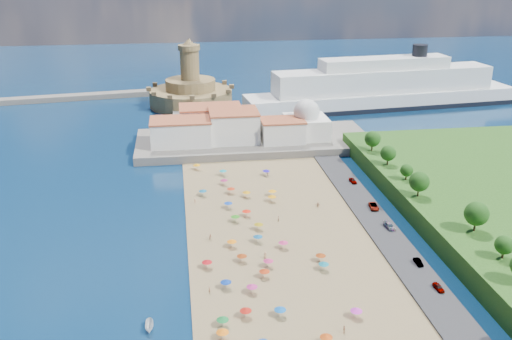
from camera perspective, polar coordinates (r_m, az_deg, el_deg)
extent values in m
plane|color=#071938|center=(153.59, -0.17, -6.16)|extent=(700.00, 700.00, 0.00)
cube|color=#59544C|center=(221.30, -0.20, 2.89)|extent=(90.00, 36.00, 3.00)
cube|color=#59544C|center=(253.10, -6.26, 5.01)|extent=(18.00, 70.00, 2.40)
cube|color=silver|center=(213.81, -7.53, 3.74)|extent=(22.00, 14.00, 9.00)
cube|color=silver|center=(216.43, -2.24, 4.39)|extent=(18.00, 16.00, 11.00)
cube|color=silver|center=(215.55, 2.65, 3.90)|extent=(16.00, 12.00, 8.00)
cube|color=silver|center=(227.46, -4.56, 5.03)|extent=(24.00, 14.00, 10.00)
cube|color=silver|center=(221.30, 5.02, 4.30)|extent=(16.00, 16.00, 8.00)
sphere|color=silver|center=(219.67, 5.07, 5.80)|extent=(10.00, 10.00, 10.00)
cylinder|color=silver|center=(218.72, 5.10, 6.76)|extent=(1.20, 1.20, 1.60)
cylinder|color=olive|center=(281.41, -6.52, 7.20)|extent=(40.00, 40.00, 8.00)
cylinder|color=olive|center=(279.97, -6.57, 8.50)|extent=(24.00, 24.00, 5.00)
cylinder|color=olive|center=(278.11, -6.65, 10.41)|extent=(9.00, 9.00, 14.00)
cylinder|color=olive|center=(276.76, -6.72, 12.08)|extent=(10.40, 10.40, 2.40)
cone|color=olive|center=(276.37, -6.75, 12.63)|extent=(6.00, 6.00, 3.00)
cube|color=black|center=(283.76, 12.41, 6.36)|extent=(135.80, 33.60, 2.16)
cube|color=white|center=(283.07, 12.45, 6.93)|extent=(134.76, 33.10, 8.01)
cube|color=white|center=(281.05, 12.60, 8.78)|extent=(107.85, 26.84, 10.68)
cube|color=white|center=(279.55, 12.73, 10.38)|extent=(63.23, 18.75, 5.34)
cylinder|color=black|center=(287.00, 16.07, 11.43)|extent=(7.12, 7.12, 5.34)
cylinder|color=gray|center=(174.97, -5.33, -2.30)|extent=(0.07, 0.07, 2.00)
cone|color=#0D557D|center=(174.61, -5.34, -2.02)|extent=(2.50, 2.50, 0.60)
cylinder|color=gray|center=(157.81, -2.08, -4.89)|extent=(0.07, 0.07, 2.00)
cone|color=#258016|center=(157.42, -2.09, -4.60)|extent=(2.50, 2.50, 0.60)
cylinder|color=gray|center=(113.40, 7.02, -16.50)|extent=(0.07, 0.07, 2.00)
cone|color=#B4400E|center=(112.86, 7.04, -16.14)|extent=(2.50, 2.50, 0.60)
cylinder|color=gray|center=(153.39, 0.27, -5.68)|extent=(0.07, 0.07, 2.00)
cone|color=#9B800E|center=(152.99, 0.27, -5.38)|extent=(2.50, 2.50, 0.60)
cylinder|color=gray|center=(166.08, -2.79, -3.54)|extent=(0.07, 0.07, 2.00)
cone|color=#0D38A9|center=(165.71, -2.79, -3.25)|extent=(2.50, 2.50, 0.60)
cylinder|color=gray|center=(128.61, -3.03, -11.37)|extent=(0.07, 0.07, 2.00)
cone|color=navy|center=(128.13, -3.03, -11.03)|extent=(2.50, 2.50, 0.60)
cylinder|color=gray|center=(136.36, -4.91, -9.40)|extent=(0.07, 0.07, 2.00)
cone|color=#AA0D14|center=(135.91, -4.92, -9.07)|extent=(2.50, 2.50, 0.60)
cylinder|color=gray|center=(144.42, 2.74, -7.49)|extent=(0.07, 0.07, 2.00)
cone|color=#C22966|center=(144.00, 2.75, -7.18)|extent=(2.50, 2.50, 0.60)
cylinder|color=gray|center=(119.88, 2.42, -14.03)|extent=(0.07, 0.07, 2.00)
cone|color=#0D56AE|center=(119.37, 2.43, -13.67)|extent=(2.50, 2.50, 0.60)
cylinder|color=gray|center=(113.99, -3.36, -16.14)|extent=(0.07, 0.07, 2.00)
cone|color=orange|center=(113.45, -3.37, -15.77)|extent=(2.50, 2.50, 0.60)
cylinder|color=gray|center=(174.16, 1.64, -2.32)|extent=(0.07, 0.07, 2.00)
cone|color=#FFA10D|center=(173.80, 1.65, -2.05)|extent=(2.50, 2.50, 0.60)
cylinder|color=gray|center=(132.31, 0.85, -10.34)|extent=(0.07, 0.07, 2.00)
cone|color=#A82D0D|center=(131.85, 0.85, -10.00)|extent=(2.50, 2.50, 0.60)
cylinder|color=gray|center=(147.14, 0.19, -6.90)|extent=(0.07, 0.07, 2.00)
cone|color=#0E4E80|center=(146.72, 0.19, -6.59)|extent=(2.50, 2.50, 0.60)
cylinder|color=gray|center=(190.11, 1.02, -0.27)|extent=(0.07, 0.07, 2.00)
cone|color=#1D0EB8|center=(189.79, 1.02, -0.02)|extent=(2.50, 2.50, 0.60)
cylinder|color=gray|center=(139.46, 6.48, -8.72)|extent=(0.07, 0.07, 2.00)
cone|color=#8F350D|center=(139.02, 6.49, -8.40)|extent=(2.50, 2.50, 0.60)
cylinder|color=gray|center=(170.26, 1.60, -2.88)|extent=(0.07, 0.07, 2.00)
cone|color=orange|center=(169.90, 1.60, -2.61)|extent=(2.50, 2.50, 0.60)
cylinder|color=gray|center=(144.92, -2.43, -7.38)|extent=(0.07, 0.07, 2.00)
cone|color=orange|center=(144.49, -2.44, -7.07)|extent=(2.50, 2.50, 0.60)
cylinder|color=gray|center=(136.00, 6.78, -9.56)|extent=(0.07, 0.07, 2.00)
cone|color=#0D6A7D|center=(135.55, 6.79, -9.23)|extent=(2.50, 2.50, 0.60)
cylinder|color=gray|center=(175.96, -2.52, -2.08)|extent=(0.07, 0.07, 2.00)
cone|color=#B92C0E|center=(175.61, -2.52, -1.81)|extent=(2.50, 2.50, 0.60)
cylinder|color=gray|center=(136.41, 1.23, -9.30)|extent=(0.07, 0.07, 2.00)
cone|color=#B2265D|center=(135.96, 1.24, -8.98)|extent=(2.50, 2.50, 0.60)
cylinder|color=gray|center=(119.51, -1.04, -14.13)|extent=(0.07, 0.07, 2.00)
cone|color=#A9160D|center=(118.99, -1.04, -13.78)|extent=(2.50, 2.50, 0.60)
cylinder|color=gray|center=(173.20, -0.96, -2.45)|extent=(0.07, 0.07, 2.00)
cone|color=#C7850A|center=(172.85, -0.96, -2.18)|extent=(2.50, 2.50, 0.60)
cylinder|color=gray|center=(190.41, -3.31, -0.27)|extent=(0.07, 0.07, 2.00)
cone|color=teal|center=(190.08, -3.32, -0.02)|extent=(2.50, 2.50, 0.60)
cylinder|color=gray|center=(196.20, -5.94, 0.30)|extent=(0.07, 0.07, 2.00)
cone|color=orange|center=(195.89, -5.95, 0.54)|extent=(2.50, 2.50, 0.60)
cylinder|color=gray|center=(117.21, -3.35, -14.96)|extent=(0.07, 0.07, 2.00)
cone|color=#136C2C|center=(116.68, -3.36, -14.60)|extent=(2.50, 2.50, 0.60)
cylinder|color=gray|center=(182.57, -3.21, -1.22)|extent=(0.07, 0.07, 2.00)
cone|color=#982054|center=(182.24, -3.22, -0.96)|extent=(2.50, 2.50, 0.60)
cylinder|color=gray|center=(126.87, -0.40, -11.83)|extent=(0.07, 0.07, 2.00)
cone|color=#AC2570|center=(126.39, -0.40, -11.49)|extent=(2.50, 2.50, 0.60)
cylinder|color=gray|center=(138.41, -1.42, -8.82)|extent=(0.07, 0.07, 2.00)
cone|color=maroon|center=(137.97, -1.42, -8.50)|extent=(2.50, 2.50, 0.60)
cylinder|color=gray|center=(121.16, 9.99, -13.95)|extent=(0.07, 0.07, 2.00)
cone|color=#C52AB7|center=(120.66, 10.01, -13.60)|extent=(2.50, 2.50, 0.60)
cylinder|color=gray|center=(160.90, -0.95, -4.35)|extent=(0.07, 0.07, 2.00)
cone|color=red|center=(160.51, -0.95, -4.06)|extent=(2.50, 2.50, 0.60)
imported|color=tan|center=(189.66, 1.19, -0.37)|extent=(1.23, 0.89, 1.71)
imported|color=tan|center=(157.92, 2.24, -4.91)|extent=(0.52, 0.72, 1.83)
imported|color=tan|center=(127.46, -4.68, -11.82)|extent=(0.65, 0.74, 1.70)
imported|color=tan|center=(116.68, 8.80, -15.45)|extent=(0.49, 1.07, 1.80)
imported|color=tan|center=(169.68, -6.10, -3.12)|extent=(1.31, 0.93, 1.83)
imported|color=tan|center=(148.48, -4.57, -6.73)|extent=(0.91, 0.71, 1.85)
imported|color=tan|center=(139.95, 0.94, -8.52)|extent=(1.02, 0.96, 1.75)
imported|color=tan|center=(167.26, 6.21, -3.49)|extent=(1.78, 1.02, 1.83)
imported|color=white|center=(118.57, -10.61, -15.11)|extent=(1.65, 4.31, 1.66)
imported|color=gray|center=(133.58, 17.79, -11.10)|extent=(1.69, 3.67, 1.22)
imported|color=gray|center=(185.90, 9.66, -1.04)|extent=(1.97, 4.09, 1.35)
imported|color=gray|center=(157.56, 13.21, -5.47)|extent=(2.46, 4.93, 1.38)
imported|color=gray|center=(168.30, 11.69, -3.57)|extent=(2.97, 5.35, 1.42)
imported|color=gray|center=(142.12, 15.91, -8.83)|extent=(1.32, 3.65, 1.20)
cylinder|color=#382314|center=(139.64, 23.46, -7.65)|extent=(0.50, 0.50, 2.39)
sphere|color=#14380F|center=(138.69, 23.59, -6.87)|extent=(4.30, 4.30, 4.30)
cylinder|color=#382314|center=(149.87, 21.05, -5.13)|extent=(0.50, 0.50, 3.32)
sphere|color=#14380F|center=(148.66, 21.19, -4.09)|extent=(5.97, 5.97, 5.97)
cylinder|color=#382314|center=(165.84, 15.91, -2.02)|extent=(0.50, 0.50, 3.14)
sphere|color=#14380F|center=(164.80, 16.01, -1.11)|extent=(5.66, 5.66, 5.66)
cylinder|color=#382314|center=(177.03, 14.77, -0.61)|extent=(0.50, 0.50, 2.15)
sphere|color=#14380F|center=(176.35, 14.83, -0.02)|extent=(3.87, 3.87, 3.87)
cylinder|color=#382314|center=(188.09, 13.03, 0.93)|extent=(0.50, 0.50, 2.81)
sphere|color=#14380F|center=(187.27, 13.09, 1.66)|extent=(5.06, 5.06, 5.06)
cylinder|color=#382314|center=(200.46, 11.52, 2.33)|extent=(0.50, 0.50, 3.05)
sphere|color=#14380F|center=(199.62, 11.58, 3.08)|extent=(5.49, 5.49, 5.49)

